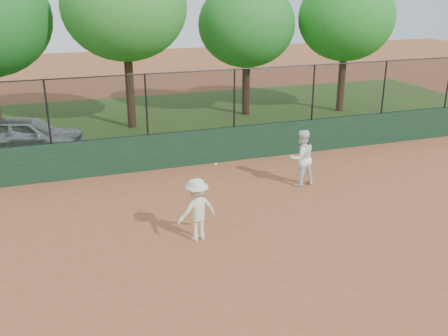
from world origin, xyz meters
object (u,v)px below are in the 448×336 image
object	(u,v)px
tree_2	(125,7)
tree_3	(247,25)
player_main	(197,210)
parked_car	(28,135)
tree_4	(347,18)
player_second	(301,158)

from	to	relation	value
tree_2	tree_3	xyz separation A→B (m)	(5.51, 0.51, -0.86)
player_main	tree_2	size ratio (longest dim) A/B	0.28
parked_car	tree_2	size ratio (longest dim) A/B	0.55
tree_3	tree_4	xyz separation A→B (m)	(4.64, -0.83, 0.25)
tree_4	player_second	bearing A→B (deg)	-128.12
player_second	tree_2	bearing A→B (deg)	-71.85
parked_car	tree_3	bearing A→B (deg)	-57.05
parked_car	tree_4	xyz separation A→B (m)	(14.31, 2.03, 3.71)
tree_2	tree_4	distance (m)	10.17
tree_2	tree_4	xyz separation A→B (m)	(10.15, -0.32, -0.62)
tree_2	player_main	bearing A→B (deg)	-91.18
parked_car	tree_2	bearing A→B (deg)	-44.02
player_second	tree_3	bearing A→B (deg)	-106.83
parked_car	player_second	world-z (taller)	player_second
player_second	tree_3	distance (m)	9.71
parked_car	tree_4	size ratio (longest dim) A/B	0.63
parked_car	tree_4	world-z (taller)	tree_4
player_main	tree_4	bearing A→B (deg)	45.30
player_second	tree_4	size ratio (longest dim) A/B	0.27
parked_car	player_second	size ratio (longest dim) A/B	2.29
player_second	tree_2	distance (m)	10.14
tree_2	tree_3	bearing A→B (deg)	5.27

